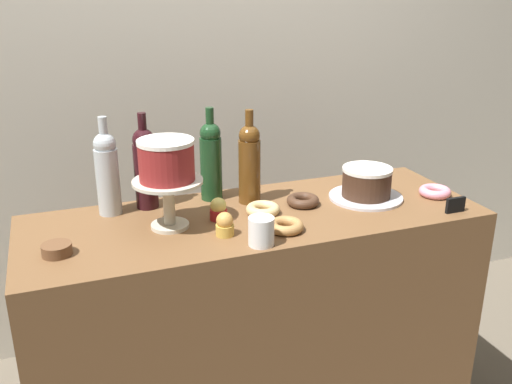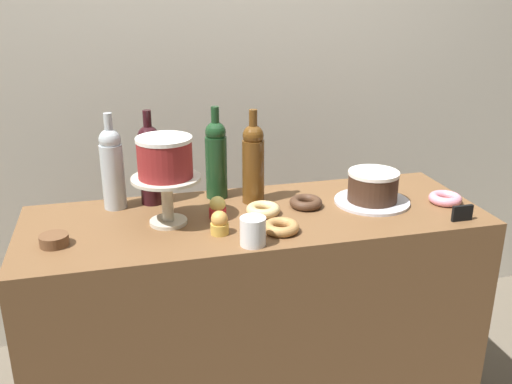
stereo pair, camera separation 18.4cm
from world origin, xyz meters
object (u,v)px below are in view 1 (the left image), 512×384
(chocolate_round_cake, at_px, (367,182))
(cupcake_lemon, at_px, (218,209))
(wine_bottle_clear, at_px, (107,172))
(wine_bottle_amber, at_px, (249,162))
(wine_bottle_green, at_px, (211,159))
(cake_stand_pedestal, at_px, (168,195))
(donut_pink, at_px, (435,192))
(cookie_stack, at_px, (57,249))
(donut_maple, at_px, (286,226))
(coffee_cup_ceramic, at_px, (261,231))
(donut_glazed, at_px, (263,209))
(white_layer_cake, at_px, (166,160))
(wine_bottle_dark_red, at_px, (145,166))
(price_sign_chalkboard, at_px, (455,205))
(cupcake_caramel, at_px, (225,225))
(donut_chocolate, at_px, (303,201))

(chocolate_round_cake, height_order, cupcake_lemon, chocolate_round_cake)
(chocolate_round_cake, height_order, wine_bottle_clear, wine_bottle_clear)
(wine_bottle_amber, xyz_separation_m, wine_bottle_green, (-0.11, 0.08, 0.00))
(cake_stand_pedestal, distance_m, donut_pink, 0.95)
(cupcake_lemon, relative_size, donut_pink, 0.66)
(donut_pink, xyz_separation_m, cookie_stack, (-1.29, -0.02, 0.00))
(cake_stand_pedestal, relative_size, donut_maple, 1.93)
(chocolate_round_cake, bearing_deg, coffee_cup_ceramic, -155.07)
(cake_stand_pedestal, xyz_separation_m, donut_pink, (0.95, -0.06, -0.09))
(donut_maple, bearing_deg, cupcake_lemon, 136.95)
(donut_glazed, height_order, donut_maple, same)
(white_layer_cake, relative_size, donut_maple, 1.53)
(donut_pink, bearing_deg, wine_bottle_amber, 164.69)
(donut_glazed, bearing_deg, chocolate_round_cake, 0.77)
(white_layer_cake, bearing_deg, wine_bottle_dark_red, 100.18)
(cake_stand_pedestal, distance_m, wine_bottle_green, 0.28)
(wine_bottle_amber, bearing_deg, coffee_cup_ceramic, -104.11)
(price_sign_chalkboard, bearing_deg, donut_pink, 77.41)
(wine_bottle_green, relative_size, cookie_stack, 3.87)
(cookie_stack, distance_m, price_sign_chalkboard, 1.26)
(cake_stand_pedestal, height_order, wine_bottle_clear, wine_bottle_clear)
(white_layer_cake, xyz_separation_m, cupcake_lemon, (0.16, 0.00, -0.18))
(wine_bottle_clear, xyz_separation_m, donut_pink, (1.11, -0.24, -0.13))
(wine_bottle_dark_red, height_order, price_sign_chalkboard, wine_bottle_dark_red)
(donut_maple, distance_m, coffee_cup_ceramic, 0.13)
(cupcake_lemon, distance_m, cookie_stack, 0.51)
(wine_bottle_clear, relative_size, cupcake_lemon, 4.38)
(cookie_stack, distance_m, coffee_cup_ceramic, 0.58)
(cupcake_caramel, bearing_deg, donut_glazed, 35.33)
(wine_bottle_amber, distance_m, cupcake_lemon, 0.22)
(cupcake_caramel, xyz_separation_m, donut_maple, (0.18, -0.03, -0.02))
(donut_maple, xyz_separation_m, donut_pink, (0.62, 0.09, 0.00))
(white_layer_cake, distance_m, cupcake_caramel, 0.26)
(wine_bottle_amber, distance_m, coffee_cup_ceramic, 0.36)
(cupcake_lemon, height_order, donut_chocolate, cupcake_lemon)
(wine_bottle_green, relative_size, donut_pink, 2.91)
(white_layer_cake, relative_size, donut_pink, 1.53)
(cupcake_caramel, bearing_deg, wine_bottle_amber, 55.26)
(donut_maple, bearing_deg, wine_bottle_green, 111.16)
(wine_bottle_green, bearing_deg, cookie_stack, -152.54)
(white_layer_cake, bearing_deg, chocolate_round_cake, 0.35)
(wine_bottle_green, height_order, donut_pink, wine_bottle_green)
(white_layer_cake, bearing_deg, wine_bottle_amber, 20.81)
(white_layer_cake, height_order, cookie_stack, white_layer_cake)
(wine_bottle_dark_red, bearing_deg, wine_bottle_amber, -12.49)
(wine_bottle_green, xyz_separation_m, coffee_cup_ceramic, (0.03, -0.41, -0.10))
(cookie_stack, relative_size, coffee_cup_ceramic, 0.99)
(donut_pink, bearing_deg, wine_bottle_clear, 167.87)
(donut_chocolate, distance_m, cookie_stack, 0.81)
(wine_bottle_green, xyz_separation_m, cupcake_caramel, (-0.05, -0.31, -0.11))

